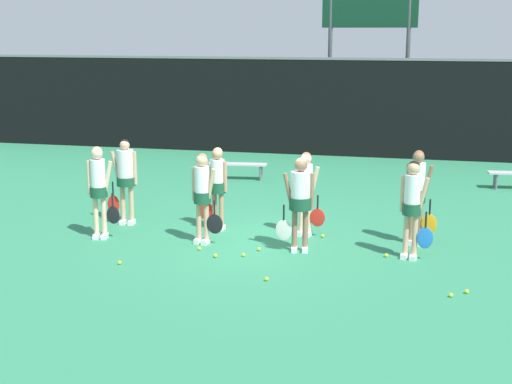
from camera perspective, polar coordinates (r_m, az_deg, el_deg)
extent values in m
plane|color=#2D7F56|center=(13.92, -0.01, -3.84)|extent=(140.00, 140.00, 0.00)
cube|color=black|center=(23.11, 5.59, 6.68)|extent=(60.00, 0.06, 3.07)
cube|color=slate|center=(22.99, 5.68, 10.58)|extent=(60.00, 0.08, 0.08)
cylinder|color=#515156|center=(24.40, 5.92, 10.15)|extent=(0.14, 0.14, 5.75)
cylinder|color=#515156|center=(24.20, 12.01, 9.92)|extent=(0.14, 0.14, 5.75)
cube|color=#0F3823|center=(24.26, 9.13, 14.85)|extent=(3.11, 0.12, 1.69)
cube|color=#B2B2B7|center=(19.42, -1.73, 2.24)|extent=(1.79, 0.56, 0.04)
cylinder|color=slate|center=(19.49, 0.43, 1.63)|extent=(0.06, 0.06, 0.40)
cylinder|color=slate|center=(19.25, 0.35, 1.48)|extent=(0.06, 0.06, 0.40)
cylinder|color=slate|center=(19.70, -3.75, 1.72)|extent=(0.06, 0.06, 0.40)
cylinder|color=slate|center=(19.45, -3.88, 1.58)|extent=(0.06, 0.06, 0.40)
cylinder|color=slate|center=(19.46, 18.53, 0.92)|extent=(0.06, 0.06, 0.40)
cylinder|color=slate|center=(19.22, 18.67, 0.77)|extent=(0.06, 0.06, 0.40)
cylinder|color=beige|center=(14.22, -12.06, -1.96)|extent=(0.10, 0.10, 0.86)
cylinder|color=beige|center=(14.26, -12.68, -1.95)|extent=(0.10, 0.10, 0.86)
cube|color=white|center=(14.30, -12.02, -3.49)|extent=(0.16, 0.26, 0.09)
cube|color=white|center=(14.34, -12.64, -3.47)|extent=(0.16, 0.26, 0.09)
cylinder|color=#194C33|center=(14.12, -12.47, 0.02)|extent=(0.33, 0.33, 0.20)
cylinder|color=white|center=(14.07, -12.53, 1.15)|extent=(0.29, 0.29, 0.71)
sphere|color=beige|center=(13.98, -12.62, 3.02)|extent=(0.23, 0.23, 0.23)
sphere|color=#D8B772|center=(14.00, -12.60, 3.15)|extent=(0.21, 0.21, 0.21)
cylinder|color=beige|center=(14.02, -11.79, 1.10)|extent=(0.23, 0.12, 0.67)
cylinder|color=beige|center=(14.11, -13.21, 1.10)|extent=(0.08, 0.08, 0.67)
cylinder|color=black|center=(14.08, -11.42, -0.60)|extent=(0.03, 0.03, 0.26)
ellipsoid|color=black|center=(14.15, -11.36, -1.81)|extent=(0.27, 0.03, 0.36)
cylinder|color=tan|center=(13.60, -3.99, -2.45)|extent=(0.10, 0.10, 0.83)
cylinder|color=tan|center=(13.67, -4.59, -2.39)|extent=(0.10, 0.10, 0.83)
cube|color=white|center=(13.68, -4.02, -3.97)|extent=(0.15, 0.25, 0.09)
cube|color=white|center=(13.75, -4.61, -3.90)|extent=(0.15, 0.25, 0.09)
cylinder|color=#194C33|center=(13.52, -4.32, -0.43)|extent=(0.33, 0.33, 0.21)
cylinder|color=white|center=(13.46, -4.34, 0.66)|extent=(0.29, 0.29, 0.67)
sphere|color=tan|center=(13.37, -4.38, 2.53)|extent=(0.22, 0.22, 0.22)
sphere|color=olive|center=(13.39, -4.34, 2.66)|extent=(0.21, 0.21, 0.21)
cylinder|color=tan|center=(13.38, -3.64, 0.54)|extent=(0.22, 0.11, 0.64)
cylinder|color=tan|center=(13.54, -5.00, 0.66)|extent=(0.08, 0.08, 0.64)
cylinder|color=black|center=(13.43, -3.35, -1.22)|extent=(0.03, 0.03, 0.28)
ellipsoid|color=black|center=(13.51, -3.33, -2.57)|extent=(0.32, 0.03, 0.38)
cylinder|color=#8C664C|center=(13.13, 3.96, -3.01)|extent=(0.10, 0.10, 0.83)
cylinder|color=#8C664C|center=(13.13, 3.10, -3.00)|extent=(0.10, 0.10, 0.83)
cube|color=white|center=(13.21, 3.94, -4.59)|extent=(0.15, 0.25, 0.09)
cube|color=white|center=(13.21, 3.08, -4.58)|extent=(0.15, 0.25, 0.09)
cylinder|color=#194C33|center=(13.01, 3.56, -0.90)|extent=(0.41, 0.41, 0.23)
cylinder|color=white|center=(12.95, 3.58, 0.19)|extent=(0.36, 0.36, 0.67)
sphere|color=#8C664C|center=(12.86, 3.61, 2.15)|extent=(0.23, 0.23, 0.23)
sphere|color=#D8B772|center=(12.87, 3.61, 2.29)|extent=(0.21, 0.21, 0.21)
cylinder|color=#8C664C|center=(12.95, 2.61, 0.15)|extent=(0.22, 0.11, 0.64)
cylinder|color=#8C664C|center=(12.95, 4.50, 0.12)|extent=(0.08, 0.08, 0.64)
cylinder|color=black|center=(13.03, 2.24, -1.64)|extent=(0.03, 0.03, 0.28)
ellipsoid|color=silver|center=(13.12, 2.22, -3.07)|extent=(0.31, 0.03, 0.39)
cylinder|color=tan|center=(12.97, 12.58, -3.47)|extent=(0.10, 0.10, 0.84)
cylinder|color=tan|center=(13.00, 11.90, -3.40)|extent=(0.10, 0.10, 0.84)
cube|color=white|center=(13.05, 12.48, -5.09)|extent=(0.15, 0.26, 0.09)
cube|color=white|center=(13.08, 11.80, -5.02)|extent=(0.15, 0.26, 0.09)
cylinder|color=#194C33|center=(12.86, 12.35, -1.32)|extent=(0.33, 0.33, 0.21)
cylinder|color=white|center=(12.79, 12.41, -0.15)|extent=(0.29, 0.29, 0.69)
sphere|color=tan|center=(12.70, 12.50, 1.86)|extent=(0.23, 0.23, 0.23)
sphere|color=black|center=(12.72, 12.53, 2.00)|extent=(0.21, 0.21, 0.21)
cylinder|color=tan|center=(12.76, 13.21, -0.28)|extent=(0.22, 0.12, 0.65)
cylinder|color=tan|center=(12.83, 11.65, -0.13)|extent=(0.08, 0.08, 0.65)
cylinder|color=black|center=(12.83, 13.44, -2.16)|extent=(0.03, 0.03, 0.28)
ellipsoid|color=blue|center=(12.92, 13.37, -3.59)|extent=(0.28, 0.03, 0.39)
cylinder|color=tan|center=(15.15, -9.94, -0.97)|extent=(0.10, 0.10, 0.86)
cylinder|color=tan|center=(15.21, -10.61, -0.95)|extent=(0.10, 0.10, 0.86)
cube|color=white|center=(15.21, -9.92, -2.40)|extent=(0.13, 0.25, 0.09)
cube|color=white|center=(15.27, -10.58, -2.37)|extent=(0.13, 0.25, 0.09)
cylinder|color=#194C33|center=(15.07, -10.35, 0.85)|extent=(0.39, 0.39, 0.18)
cylinder|color=white|center=(15.01, -10.39, 1.97)|extent=(0.34, 0.34, 0.72)
sphere|color=tan|center=(14.93, -10.46, 3.71)|extent=(0.20, 0.20, 0.20)
sphere|color=black|center=(14.95, -10.44, 3.82)|extent=(0.19, 0.19, 0.19)
cylinder|color=tan|center=(15.08, -11.15, 1.94)|extent=(0.22, 0.09, 0.69)
cylinder|color=tan|center=(14.95, -9.66, 1.90)|extent=(0.08, 0.08, 0.69)
cylinder|color=black|center=(15.18, -11.38, 0.28)|extent=(0.03, 0.03, 0.29)
ellipsoid|color=red|center=(15.26, -11.33, -0.98)|extent=(0.27, 0.03, 0.40)
cylinder|color=tan|center=(14.52, -2.79, -1.50)|extent=(0.10, 0.10, 0.80)
cylinder|color=tan|center=(14.58, -3.35, -1.44)|extent=(0.10, 0.10, 0.80)
cube|color=white|center=(14.58, -2.82, -2.89)|extent=(0.15, 0.25, 0.09)
cube|color=white|center=(14.65, -3.38, -2.82)|extent=(0.15, 0.25, 0.09)
cylinder|color=#194C33|center=(14.44, -3.09, 0.37)|extent=(0.33, 0.33, 0.22)
cylinder|color=white|center=(14.39, -3.10, 1.34)|extent=(0.28, 0.28, 0.65)
sphere|color=tan|center=(14.31, -3.13, 3.05)|extent=(0.22, 0.22, 0.22)
sphere|color=#D8B772|center=(14.32, -3.09, 3.17)|extent=(0.20, 0.20, 0.20)
cylinder|color=tan|center=(14.47, -3.76, 1.34)|extent=(0.21, 0.11, 0.62)
cylinder|color=tan|center=(14.32, -2.48, 1.24)|extent=(0.08, 0.08, 0.62)
cylinder|color=black|center=(14.57, -4.05, -0.21)|extent=(0.03, 0.03, 0.28)
ellipsoid|color=red|center=(14.65, -4.03, -1.49)|extent=(0.31, 0.03, 0.39)
cylinder|color=beige|center=(14.12, 4.25, -1.95)|extent=(0.10, 0.10, 0.80)
cylinder|color=beige|center=(14.16, 3.65, -1.90)|extent=(0.10, 0.10, 0.80)
cube|color=white|center=(14.19, 4.19, -3.36)|extent=(0.14, 0.25, 0.09)
cube|color=white|center=(14.23, 3.59, -3.30)|extent=(0.14, 0.25, 0.09)
cylinder|color=#194C33|center=(14.03, 3.98, -0.07)|extent=(0.32, 0.32, 0.21)
cylinder|color=white|center=(13.98, 3.99, 0.92)|extent=(0.28, 0.28, 0.64)
sphere|color=beige|center=(13.89, 4.02, 2.66)|extent=(0.22, 0.22, 0.22)
sphere|color=olive|center=(13.91, 4.04, 2.79)|extent=(0.20, 0.20, 0.20)
cylinder|color=beige|center=(13.93, 4.70, 0.81)|extent=(0.21, 0.10, 0.61)
cylinder|color=beige|center=(14.03, 3.32, 0.92)|extent=(0.08, 0.08, 0.61)
cylinder|color=black|center=(13.97, 4.96, -0.79)|extent=(0.03, 0.03, 0.27)
ellipsoid|color=red|center=(14.05, 4.94, -2.05)|extent=(0.30, 0.03, 0.37)
cylinder|color=#8C664C|center=(13.84, 12.94, -2.42)|extent=(0.10, 0.10, 0.86)
cylinder|color=#8C664C|center=(13.87, 12.30, -2.35)|extent=(0.10, 0.10, 0.86)
cube|color=white|center=(13.92, 12.84, -3.98)|extent=(0.15, 0.26, 0.09)
cube|color=white|center=(13.95, 12.20, -3.91)|extent=(0.15, 0.26, 0.09)
cylinder|color=#194C33|center=(13.73, 12.73, -0.30)|extent=(0.33, 0.33, 0.25)
cylinder|color=white|center=(13.67, 12.78, 0.81)|extent=(0.29, 0.29, 0.72)
sphere|color=#8C664C|center=(13.59, 12.88, 2.73)|extent=(0.22, 0.22, 0.22)
sphere|color=olive|center=(13.60, 12.90, 2.86)|extent=(0.20, 0.20, 0.20)
cylinder|color=#8C664C|center=(13.64, 13.53, 0.69)|extent=(0.23, 0.12, 0.68)
cylinder|color=#8C664C|center=(13.71, 12.07, 0.83)|extent=(0.08, 0.08, 0.68)
cylinder|color=black|center=(13.70, 13.75, -1.15)|extent=(0.03, 0.03, 0.28)
ellipsoid|color=orange|center=(13.79, 13.67, -2.52)|extent=(0.29, 0.03, 0.39)
sphere|color=#CCE033|center=(12.71, -10.86, -5.57)|extent=(0.07, 0.07, 0.07)
sphere|color=#CCE033|center=(16.19, -12.79, -1.64)|extent=(0.07, 0.07, 0.07)
sphere|color=#CCE033|center=(13.22, 0.25, -4.59)|extent=(0.07, 0.07, 0.07)
sphere|color=#CCE033|center=(14.11, 5.37, -3.52)|extent=(0.07, 0.07, 0.07)
sphere|color=#CCE033|center=(11.69, 0.86, -6.97)|extent=(0.07, 0.07, 0.07)
sphere|color=#CCE033|center=(13.30, -4.57, -4.54)|extent=(0.07, 0.07, 0.07)
sphere|color=#CCE033|center=(12.87, -3.27, -5.10)|extent=(0.07, 0.07, 0.07)
sphere|color=#CCE033|center=(12.90, -1.01, -5.04)|extent=(0.07, 0.07, 0.07)
sphere|color=#CCE033|center=(13.08, 10.38, -5.00)|extent=(0.07, 0.07, 0.07)
sphere|color=#CCE033|center=(11.41, 15.34, -7.97)|extent=(0.07, 0.07, 0.07)
sphere|color=#CCE033|center=(11.62, 16.51, -7.64)|extent=(0.07, 0.07, 0.07)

